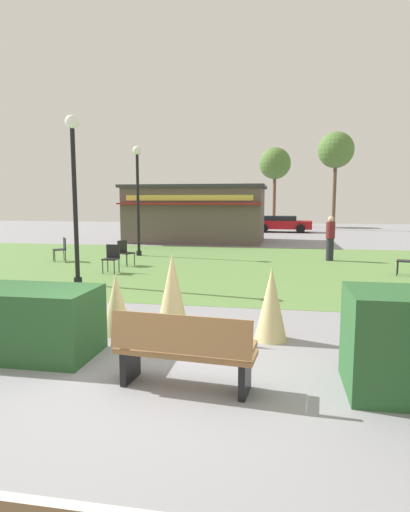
# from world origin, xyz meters

# --- Properties ---
(ground_plane) EXTENTS (80.00, 80.00, 0.00)m
(ground_plane) POSITION_xyz_m (0.00, 0.00, 0.00)
(ground_plane) COLOR gray
(lawn_patch) EXTENTS (36.00, 12.00, 0.01)m
(lawn_patch) POSITION_xyz_m (0.00, 9.89, 0.00)
(lawn_patch) COLOR #5B8442
(lawn_patch) RESTS_ON ground_plane
(park_bench) EXTENTS (1.74, 0.69, 0.95)m
(park_bench) POSITION_xyz_m (0.55, -0.18, 0.48)
(park_bench) COLOR olive
(park_bench) RESTS_ON ground_plane
(hedge_left) EXTENTS (2.67, 1.10, 1.00)m
(hedge_left) POSITION_xyz_m (-2.30, 0.57, 0.50)
(hedge_left) COLOR #28562B
(hedge_left) RESTS_ON ground_plane
(ornamental_grass_behind_left) EXTENTS (0.51, 0.51, 1.05)m
(ornamental_grass_behind_left) POSITION_xyz_m (-1.05, 1.74, 0.53)
(ornamental_grass_behind_left) COLOR #D1BC7F
(ornamental_grass_behind_left) RESTS_ON ground_plane
(ornamental_grass_behind_right) EXTENTS (0.60, 0.60, 1.40)m
(ornamental_grass_behind_right) POSITION_xyz_m (-0.08, 1.73, 0.70)
(ornamental_grass_behind_right) COLOR #D1BC7F
(ornamental_grass_behind_right) RESTS_ON ground_plane
(ornamental_grass_behind_center) EXTENTS (0.53, 0.53, 1.20)m
(ornamental_grass_behind_center) POSITION_xyz_m (1.53, 1.88, 0.60)
(ornamental_grass_behind_center) COLOR #D1BC7F
(ornamental_grass_behind_center) RESTS_ON ground_plane
(lamppost_mid) EXTENTS (0.36, 0.36, 4.47)m
(lamppost_mid) POSITION_xyz_m (-3.74, 5.70, 2.80)
(lamppost_mid) COLOR black
(lamppost_mid) RESTS_ON ground_plane
(lamppost_far) EXTENTS (0.36, 0.36, 4.47)m
(lamppost_far) POSITION_xyz_m (-4.14, 11.99, 2.80)
(lamppost_far) COLOR black
(lamppost_far) RESTS_ON ground_plane
(food_kiosk) EXTENTS (7.66, 5.19, 3.12)m
(food_kiosk) POSITION_xyz_m (-3.03, 18.89, 1.57)
(food_kiosk) COLOR #594C47
(food_kiosk) RESTS_ON ground_plane
(cafe_chair_west) EXTENTS (0.45, 0.45, 0.89)m
(cafe_chair_west) POSITION_xyz_m (-3.57, 7.69, 0.53)
(cafe_chair_west) COLOR black
(cafe_chair_west) RESTS_ON ground_plane
(cafe_chair_east) EXTENTS (0.62, 0.62, 0.89)m
(cafe_chair_east) POSITION_xyz_m (-6.44, 9.84, 0.53)
(cafe_chair_east) COLOR black
(cafe_chair_east) RESTS_ON ground_plane
(cafe_chair_center) EXTENTS (0.58, 0.58, 0.89)m
(cafe_chair_center) POSITION_xyz_m (-3.71, 9.20, 0.53)
(cafe_chair_center) COLOR black
(cafe_chair_center) RESTS_ON ground_plane
(cafe_chair_north) EXTENTS (0.55, 0.55, 0.89)m
(cafe_chair_north) POSITION_xyz_m (5.47, 8.74, 0.53)
(cafe_chair_north) COLOR black
(cafe_chair_north) RESTS_ON ground_plane
(person_strolling) EXTENTS (0.34, 0.34, 1.69)m
(person_strolling) POSITION_xyz_m (3.51, 11.80, 0.86)
(person_strolling) COLOR #23232D
(person_strolling) RESTS_ON ground_plane
(parked_car_west_slot) EXTENTS (4.26, 2.17, 1.20)m
(parked_car_west_slot) POSITION_xyz_m (-3.16, 27.00, 0.64)
(parked_car_west_slot) COLOR #2D6638
(parked_car_west_slot) RESTS_ON ground_plane
(parked_car_center_slot) EXTENTS (4.26, 2.17, 1.20)m
(parked_car_center_slot) POSITION_xyz_m (1.72, 27.00, 0.64)
(parked_car_center_slot) COLOR maroon
(parked_car_center_slot) RESTS_ON ground_plane
(tree_left_bg) EXTENTS (2.80, 2.80, 7.63)m
(tree_left_bg) POSITION_xyz_m (5.76, 30.50, 6.16)
(tree_left_bg) COLOR brown
(tree_left_bg) RESTS_ON ground_plane
(tree_right_bg) EXTENTS (2.80, 2.80, 7.00)m
(tree_right_bg) POSITION_xyz_m (1.01, 34.36, 5.55)
(tree_right_bg) COLOR brown
(tree_right_bg) RESTS_ON ground_plane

